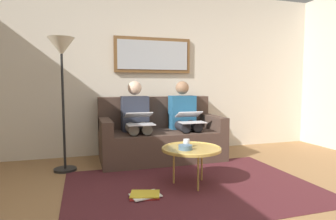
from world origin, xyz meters
TOP-DOWN VIEW (x-y plane):
  - wall_rear at (0.00, -2.60)m, footprint 6.00×0.12m
  - area_rug at (0.00, -0.85)m, footprint 2.60×1.80m
  - couch at (0.00, -2.12)m, footprint 1.73×0.90m
  - framed_mirror at (0.00, -2.51)m, footprint 1.23×0.05m
  - coffee_table at (-0.02, -0.90)m, footprint 0.64×0.64m
  - cup at (0.02, -0.95)m, footprint 0.07×0.07m
  - bowl at (0.08, -0.84)m, footprint 0.14×0.14m
  - person_left at (-0.36, -2.05)m, footprint 0.38×0.58m
  - laptop_white at (-0.36, -1.81)m, footprint 0.36×0.34m
  - person_right at (0.36, -2.05)m, footprint 0.38×0.58m
  - laptop_silver at (0.36, -1.81)m, footprint 0.36×0.37m
  - magazine_stack at (0.53, -0.72)m, footprint 0.33×0.27m
  - standing_lamp at (1.32, -1.85)m, footprint 0.32×0.32m

SIDE VIEW (x-z plane):
  - area_rug at x=0.00m, z-range 0.00..0.01m
  - magazine_stack at x=0.53m, z-range 0.00..0.04m
  - couch at x=0.00m, z-range -0.14..0.76m
  - coffee_table at x=-0.02m, z-range 0.19..0.60m
  - bowl at x=0.08m, z-range 0.41..0.46m
  - cup at x=0.02m, z-range 0.41..0.50m
  - person_left at x=-0.36m, z-range 0.04..1.18m
  - person_right at x=0.36m, z-range 0.04..1.18m
  - laptop_white at x=-0.36m, z-range 0.55..0.70m
  - laptop_silver at x=0.36m, z-range 0.55..0.71m
  - wall_rear at x=0.00m, z-range 0.00..2.60m
  - standing_lamp at x=1.32m, z-range 0.54..2.20m
  - framed_mirror at x=0.00m, z-range 1.27..1.83m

